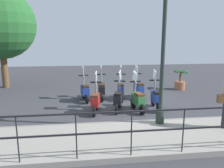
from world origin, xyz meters
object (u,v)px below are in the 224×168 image
Objects in this scene: lamp_post_near at (163,61)px; scooter_near_1 at (138,99)px; tree_large at (0,24)px; scooter_far_1 at (121,89)px; scooter_far_3 at (85,91)px; potted_palm at (180,82)px; scooter_near_3 at (95,100)px; scooter_near_0 at (156,97)px; scooter_near_2 at (118,99)px; scooter_far_2 at (102,89)px; scooter_far_0 at (138,88)px.

scooter_near_1 is at bearing 11.78° from lamp_post_near.
scooter_far_1 is (-3.28, -6.17, -3.06)m from tree_large.
scooter_far_3 is at bearing 103.78° from scooter_far_1.
potted_palm is 0.69× the size of scooter_near_3.
scooter_near_0 is 1.00× the size of scooter_near_2.
scooter_far_1 and scooter_far_3 have the same top height.
lamp_post_near is 2.89× the size of scooter_far_2.
scooter_near_1 is 2.25m from scooter_far_2.
scooter_far_3 is at bearing 39.94° from scooter_near_1.
potted_palm is at bearing -69.26° from scooter_far_2.
scooter_near_1 is (-3.33, 3.21, 0.04)m from potted_palm.
scooter_near_0 is 1.00× the size of scooter_far_1.
scooter_far_2 is at bearing 52.89° from scooter_near_0.
scooter_near_1 is at bearing -81.70° from scooter_near_3.
scooter_far_2 is (1.87, 1.24, 0.00)m from scooter_near_1.
scooter_far_3 is (1.52, 1.29, 0.00)m from scooter_near_2.
scooter_far_2 is (0.06, 0.89, 0.00)m from scooter_far_1.
scooter_far_2 is at bearing -87.33° from scooter_far_3.
scooter_near_3 is 1.87m from scooter_far_2.
scooter_near_1 is at bearing -127.99° from tree_large.
scooter_far_0 and scooter_far_3 have the same top height.
scooter_near_1 and scooter_near_3 have the same top height.
potted_palm is 0.69× the size of scooter_near_1.
scooter_far_2 is (-1.46, 4.45, 0.04)m from potted_palm.
scooter_far_3 is at bearing 64.38° from scooter_near_0.
scooter_far_1 is (1.77, -1.26, 0.00)m from scooter_near_3.
lamp_post_near is at bearing -120.15° from scooter_near_3.
scooter_near_2 is 0.91m from scooter_near_3.
scooter_far_0 reaches higher than potted_palm.
scooter_near_1 and scooter_near_2 have the same top height.
lamp_post_near is 2.89× the size of scooter_near_3.
lamp_post_near is at bearing -178.26° from scooter_near_1.
potted_palm is at bearing -53.96° from scooter_near_1.
scooter_far_0 is at bearing -2.56° from lamp_post_near.
scooter_far_0 is 0.84m from scooter_far_1.
scooter_far_0 is (-3.28, -7.01, -3.06)m from tree_large.
scooter_near_2 is at bearing -160.37° from scooter_far_2.
scooter_near_0 is at bearing 142.58° from potted_palm.
scooter_near_0 is 2.00m from scooter_far_1.
potted_palm is (4.93, -2.88, -1.68)m from lamp_post_near.
scooter_near_1 is 1.62m from scooter_near_3.
tree_large is at bearing 79.74° from potted_palm.
scooter_near_3 is (-0.12, 2.41, 0.00)m from scooter_near_0.
lamp_post_near is 4.20× the size of potted_palm.
tree_large is at bearing 67.56° from scooter_near_2.
potted_palm is 3.98m from scooter_near_0.
tree_large is 3.55× the size of scooter_near_2.
scooter_far_0 is at bearing -89.28° from scooter_far_2.
scooter_far_1 is at bearing -25.66° from scooter_near_3.
scooter_near_0 is at bearing -77.13° from scooter_near_3.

